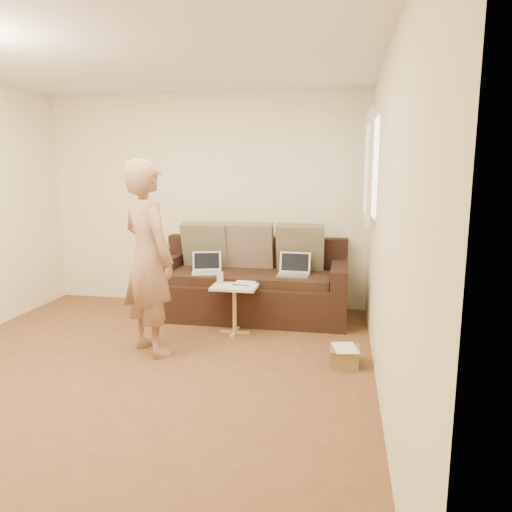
{
  "coord_description": "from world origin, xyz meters",
  "views": [
    {
      "loc": [
        1.7,
        -3.49,
        1.67
      ],
      "look_at": [
        0.8,
        1.4,
        0.78
      ],
      "focal_mm": 33.38,
      "sensor_mm": 36.0,
      "label": 1
    }
  ],
  "objects_px": {
    "laptop_silver": "(293,276)",
    "side_table": "(235,309)",
    "sofa": "(251,280)",
    "drinking_glass": "(220,278)",
    "striped_box": "(345,356)",
    "laptop_white": "(207,273)",
    "person": "(148,258)"
  },
  "relations": [
    {
      "from": "laptop_silver",
      "to": "side_table",
      "type": "relative_size",
      "value": 0.69
    },
    {
      "from": "sofa",
      "to": "side_table",
      "type": "relative_size",
      "value": 4.33
    },
    {
      "from": "sofa",
      "to": "laptop_silver",
      "type": "distance_m",
      "value": 0.52
    },
    {
      "from": "drinking_glass",
      "to": "striped_box",
      "type": "relative_size",
      "value": 0.47
    },
    {
      "from": "side_table",
      "to": "laptop_white",
      "type": "bearing_deg",
      "value": 132.55
    },
    {
      "from": "person",
      "to": "side_table",
      "type": "relative_size",
      "value": 3.51
    },
    {
      "from": "laptop_white",
      "to": "person",
      "type": "xyz_separation_m",
      "value": [
        -0.22,
        -1.11,
        0.37
      ]
    },
    {
      "from": "laptop_silver",
      "to": "person",
      "type": "bearing_deg",
      "value": -133.42
    },
    {
      "from": "laptop_white",
      "to": "striped_box",
      "type": "relative_size",
      "value": 1.29
    },
    {
      "from": "sofa",
      "to": "person",
      "type": "height_order",
      "value": "person"
    },
    {
      "from": "side_table",
      "to": "drinking_glass",
      "type": "relative_size",
      "value": 4.23
    },
    {
      "from": "laptop_silver",
      "to": "drinking_glass",
      "type": "distance_m",
      "value": 0.84
    },
    {
      "from": "sofa",
      "to": "drinking_glass",
      "type": "distance_m",
      "value": 0.6
    },
    {
      "from": "laptop_white",
      "to": "striped_box",
      "type": "height_order",
      "value": "laptop_white"
    },
    {
      "from": "laptop_white",
      "to": "side_table",
      "type": "xyz_separation_m",
      "value": [
        0.43,
        -0.47,
        -0.27
      ]
    },
    {
      "from": "person",
      "to": "striped_box",
      "type": "distance_m",
      "value": 1.96
    },
    {
      "from": "drinking_glass",
      "to": "person",
      "type": "bearing_deg",
      "value": -123.51
    },
    {
      "from": "laptop_silver",
      "to": "striped_box",
      "type": "xyz_separation_m",
      "value": [
        0.58,
        -1.16,
        -0.44
      ]
    },
    {
      "from": "laptop_white",
      "to": "person",
      "type": "relative_size",
      "value": 0.18
    },
    {
      "from": "laptop_white",
      "to": "drinking_glass",
      "type": "xyz_separation_m",
      "value": [
        0.26,
        -0.39,
        0.05
      ]
    },
    {
      "from": "sofa",
      "to": "laptop_silver",
      "type": "height_order",
      "value": "sofa"
    },
    {
      "from": "sofa",
      "to": "person",
      "type": "distance_m",
      "value": 1.52
    },
    {
      "from": "sofa",
      "to": "striped_box",
      "type": "relative_size",
      "value": 8.7
    },
    {
      "from": "laptop_silver",
      "to": "striped_box",
      "type": "distance_m",
      "value": 1.37
    },
    {
      "from": "laptop_white",
      "to": "side_table",
      "type": "bearing_deg",
      "value": -63.33
    },
    {
      "from": "laptop_white",
      "to": "side_table",
      "type": "height_order",
      "value": "laptop_white"
    },
    {
      "from": "person",
      "to": "drinking_glass",
      "type": "height_order",
      "value": "person"
    },
    {
      "from": "side_table",
      "to": "striped_box",
      "type": "relative_size",
      "value": 2.01
    },
    {
      "from": "laptop_silver",
      "to": "laptop_white",
      "type": "distance_m",
      "value": 0.98
    },
    {
      "from": "drinking_glass",
      "to": "laptop_white",
      "type": "bearing_deg",
      "value": 123.82
    },
    {
      "from": "sofa",
      "to": "side_table",
      "type": "xyz_separation_m",
      "value": [
        -0.05,
        -0.62,
        -0.17
      ]
    },
    {
      "from": "sofa",
      "to": "side_table",
      "type": "distance_m",
      "value": 0.65
    }
  ]
}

